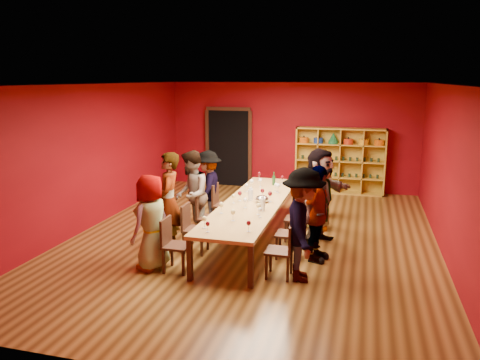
# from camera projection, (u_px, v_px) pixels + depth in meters

# --- Properties ---
(room_shell) EXTENTS (7.10, 9.10, 3.04)m
(room_shell) POSITION_uv_depth(u_px,v_px,m) (253.00, 164.00, 8.96)
(room_shell) COLOR #513515
(room_shell) RESTS_ON ground
(tasting_table) EXTENTS (1.10, 4.50, 0.75)m
(tasting_table) POSITION_uv_depth(u_px,v_px,m) (253.00, 204.00, 9.13)
(tasting_table) COLOR #B28A4A
(tasting_table) RESTS_ON ground
(doorway) EXTENTS (1.40, 0.17, 2.30)m
(doorway) POSITION_uv_depth(u_px,v_px,m) (229.00, 147.00, 13.68)
(doorway) COLOR black
(doorway) RESTS_ON ground
(shelving_unit) EXTENTS (2.40, 0.40, 1.80)m
(shelving_unit) POSITION_uv_depth(u_px,v_px,m) (340.00, 158.00, 12.78)
(shelving_unit) COLOR #B58E28
(shelving_unit) RESTS_ON ground
(chair_person_left_0) EXTENTS (0.42, 0.42, 0.89)m
(chair_person_left_0) POSITION_uv_depth(u_px,v_px,m) (172.00, 242.00, 7.66)
(chair_person_left_0) COLOR black
(chair_person_left_0) RESTS_ON ground
(person_left_0) EXTENTS (0.62, 0.87, 1.60)m
(person_left_0) POSITION_uv_depth(u_px,v_px,m) (151.00, 222.00, 7.69)
(person_left_0) COLOR #5D84C0
(person_left_0) RESTS_ON ground
(chair_person_left_1) EXTENTS (0.42, 0.42, 0.89)m
(chair_person_left_1) POSITION_uv_depth(u_px,v_px,m) (192.00, 226.00, 8.48)
(chair_person_left_1) COLOR black
(chair_person_left_1) RESTS_ON ground
(person_left_1) EXTENTS (0.66, 0.78, 1.82)m
(person_left_1) POSITION_uv_depth(u_px,v_px,m) (169.00, 202.00, 8.50)
(person_left_1) COLOR #141A37
(person_left_1) RESTS_ON ground
(chair_person_left_2) EXTENTS (0.42, 0.42, 0.89)m
(chair_person_left_2) POSITION_uv_depth(u_px,v_px,m) (205.00, 214.00, 9.18)
(chair_person_left_2) COLOR black
(chair_person_left_2) RESTS_ON ground
(person_left_2) EXTENTS (0.69, 0.95, 1.75)m
(person_left_2) POSITION_uv_depth(u_px,v_px,m) (191.00, 195.00, 9.17)
(person_left_2) COLOR #121532
(person_left_2) RESTS_ON ground
(chair_person_left_3) EXTENTS (0.42, 0.42, 0.89)m
(chair_person_left_3) POSITION_uv_depth(u_px,v_px,m) (220.00, 202.00, 10.09)
(chair_person_left_3) COLOR black
(chair_person_left_3) RESTS_ON ground
(person_left_3) EXTENTS (0.53, 1.07, 1.61)m
(person_left_3) POSITION_uv_depth(u_px,v_px,m) (208.00, 187.00, 10.10)
(person_left_3) COLOR silver
(person_left_3) RESTS_ON ground
(chair_person_right_0) EXTENTS (0.42, 0.42, 0.89)m
(chair_person_right_0) POSITION_uv_depth(u_px,v_px,m) (284.00, 248.00, 7.38)
(chair_person_right_0) COLOR black
(chair_person_right_0) RESTS_ON ground
(person_right_0) EXTENTS (0.68, 1.23, 1.79)m
(person_right_0) POSITION_uv_depth(u_px,v_px,m) (303.00, 225.00, 7.22)
(person_right_0) COLOR #151B3A
(person_right_0) RESTS_ON ground
(chair_person_right_1) EXTENTS (0.42, 0.42, 0.89)m
(chair_person_right_1) POSITION_uv_depth(u_px,v_px,m) (293.00, 231.00, 8.19)
(chair_person_right_1) COLOR black
(chair_person_right_1) RESTS_ON ground
(person_right_1) EXTENTS (0.66, 1.06, 1.68)m
(person_right_1) POSITION_uv_depth(u_px,v_px,m) (317.00, 214.00, 8.01)
(person_right_1) COLOR #4A4A4E
(person_right_1) RESTS_ON ground
(chair_person_right_2) EXTENTS (0.42, 0.42, 0.89)m
(chair_person_right_2) POSITION_uv_depth(u_px,v_px,m) (300.00, 216.00, 9.06)
(chair_person_right_2) COLOR black
(chair_person_right_2) RESTS_ON ground
(person_right_2) EXTENTS (1.10, 1.77, 1.85)m
(person_right_2) POSITION_uv_depth(u_px,v_px,m) (320.00, 196.00, 8.88)
(person_right_2) COLOR #49494E
(person_right_2) RESTS_ON ground
(chair_person_right_3) EXTENTS (0.42, 0.42, 0.89)m
(chair_person_right_3) POSITION_uv_depth(u_px,v_px,m) (306.00, 205.00, 9.87)
(chair_person_right_3) COLOR black
(chair_person_right_3) RESTS_ON ground
(person_right_3) EXTENTS (0.52, 0.85, 1.65)m
(person_right_3) POSITION_uv_depth(u_px,v_px,m) (318.00, 190.00, 9.74)
(person_right_3) COLOR #121633
(person_right_3) RESTS_ON ground
(chair_person_right_4) EXTENTS (0.42, 0.42, 0.89)m
(chair_person_right_4) POSITION_uv_depth(u_px,v_px,m) (311.00, 196.00, 10.65)
(chair_person_right_4) COLOR black
(chair_person_right_4) RESTS_ON ground
(person_right_4) EXTENTS (0.51, 0.64, 1.58)m
(person_right_4) POSITION_uv_depth(u_px,v_px,m) (323.00, 184.00, 10.52)
(person_right_4) COLOR #527EA9
(person_right_4) RESTS_ON ground
(wine_glass_0) EXTENTS (0.07, 0.07, 0.18)m
(wine_glass_0) POSITION_uv_depth(u_px,v_px,m) (233.00, 197.00, 9.01)
(wine_glass_0) COLOR white
(wine_glass_0) RESTS_ON tasting_table
(wine_glass_1) EXTENTS (0.07, 0.07, 0.18)m
(wine_glass_1) POSITION_uv_depth(u_px,v_px,m) (247.00, 186.00, 9.92)
(wine_glass_1) COLOR white
(wine_glass_1) RESTS_ON tasting_table
(wine_glass_2) EXTENTS (0.09, 0.09, 0.22)m
(wine_glass_2) POSITION_uv_depth(u_px,v_px,m) (252.00, 182.00, 10.17)
(wine_glass_2) COLOR white
(wine_glass_2) RESTS_ON tasting_table
(wine_glass_3) EXTENTS (0.07, 0.07, 0.18)m
(wine_glass_3) POSITION_uv_depth(u_px,v_px,m) (249.00, 224.00, 7.33)
(wine_glass_3) COLOR white
(wine_glass_3) RESTS_ON tasting_table
(wine_glass_4) EXTENTS (0.08, 0.08, 0.21)m
(wine_glass_4) POSITION_uv_depth(u_px,v_px,m) (221.00, 205.00, 8.32)
(wine_glass_4) COLOR white
(wine_glass_4) RESTS_ON tasting_table
(wine_glass_5) EXTENTS (0.08, 0.08, 0.20)m
(wine_glass_5) POSITION_uv_depth(u_px,v_px,m) (278.00, 186.00, 9.82)
(wine_glass_5) COLOR white
(wine_glass_5) RESTS_ON tasting_table
(wine_glass_6) EXTENTS (0.08, 0.08, 0.20)m
(wine_glass_6) POSITION_uv_depth(u_px,v_px,m) (240.00, 194.00, 9.17)
(wine_glass_6) COLOR white
(wine_glass_6) RESTS_ON tasting_table
(wine_glass_7) EXTENTS (0.08, 0.08, 0.21)m
(wine_glass_7) POSITION_uv_depth(u_px,v_px,m) (233.00, 212.00, 7.88)
(wine_glass_7) COLOR white
(wine_glass_7) RESTS_ON tasting_table
(wine_glass_8) EXTENTS (0.08, 0.08, 0.20)m
(wine_glass_8) POSITION_uv_depth(u_px,v_px,m) (205.00, 219.00, 7.50)
(wine_glass_8) COLOR white
(wine_glass_8) RESTS_ON tasting_table
(wine_glass_9) EXTENTS (0.09, 0.09, 0.21)m
(wine_glass_9) POSITION_uv_depth(u_px,v_px,m) (270.00, 194.00, 9.10)
(wine_glass_9) COLOR white
(wine_glass_9) RESTS_ON tasting_table
(wine_glass_10) EXTENTS (0.08, 0.08, 0.20)m
(wine_glass_10) POSITION_uv_depth(u_px,v_px,m) (276.00, 185.00, 9.90)
(wine_glass_10) COLOR white
(wine_glass_10) RESTS_ON tasting_table
(wine_glass_11) EXTENTS (0.08, 0.08, 0.20)m
(wine_glass_11) POSITION_uv_depth(u_px,v_px,m) (282.00, 178.00, 10.64)
(wine_glass_11) COLOR white
(wine_glass_11) RESTS_ON tasting_table
(wine_glass_12) EXTENTS (0.07, 0.07, 0.18)m
(wine_glass_12) POSITION_uv_depth(u_px,v_px,m) (260.00, 210.00, 8.09)
(wine_glass_12) COLOR white
(wine_glass_12) RESTS_ON tasting_table
(wine_glass_13) EXTENTS (0.07, 0.07, 0.18)m
(wine_glass_13) POSITION_uv_depth(u_px,v_px,m) (208.00, 224.00, 7.32)
(wine_glass_13) COLOR white
(wine_glass_13) RESTS_ON tasting_table
(wine_glass_14) EXTENTS (0.08, 0.08, 0.19)m
(wine_glass_14) POSITION_uv_depth(u_px,v_px,m) (260.00, 181.00, 10.35)
(wine_glass_14) COLOR white
(wine_glass_14) RESTS_ON tasting_table
(wine_glass_15) EXTENTS (0.09, 0.09, 0.22)m
(wine_glass_15) POSITION_uv_depth(u_px,v_px,m) (259.00, 206.00, 8.23)
(wine_glass_15) COLOR white
(wine_glass_15) RESTS_ON tasting_table
(wine_glass_16) EXTENTS (0.08, 0.08, 0.21)m
(wine_glass_16) POSITION_uv_depth(u_px,v_px,m) (259.00, 174.00, 11.00)
(wine_glass_16) COLOR white
(wine_glass_16) RESTS_ON tasting_table
(wine_glass_17) EXTENTS (0.08, 0.08, 0.20)m
(wine_glass_17) POSITION_uv_depth(u_px,v_px,m) (262.00, 191.00, 9.39)
(wine_glass_17) COLOR white
(wine_glass_17) RESTS_ON tasting_table
(wine_glass_18) EXTENTS (0.08, 0.08, 0.19)m
(wine_glass_18) POSITION_uv_depth(u_px,v_px,m) (245.00, 201.00, 8.69)
(wine_glass_18) COLOR white
(wine_glass_18) RESTS_ON tasting_table
(spittoon_bowl) EXTENTS (0.27, 0.27, 0.15)m
(spittoon_bowl) POSITION_uv_depth(u_px,v_px,m) (262.00, 199.00, 9.10)
(spittoon_bowl) COLOR silver
(spittoon_bowl) RESTS_ON tasting_table
(carafe_a) EXTENTS (0.10, 0.10, 0.26)m
(carafe_a) POSITION_uv_depth(u_px,v_px,m) (251.00, 195.00, 9.19)
(carafe_a) COLOR white
(carafe_a) RESTS_ON tasting_table
(carafe_b) EXTENTS (0.12, 0.12, 0.27)m
(carafe_b) POSITION_uv_depth(u_px,v_px,m) (262.00, 204.00, 8.49)
(carafe_b) COLOR white
(carafe_b) RESTS_ON tasting_table
(wine_bottle) EXTENTS (0.09, 0.09, 0.30)m
(wine_bottle) POSITION_uv_depth(u_px,v_px,m) (274.00, 180.00, 10.53)
(wine_bottle) COLOR #163D1C
(wine_bottle) RESTS_ON tasting_table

